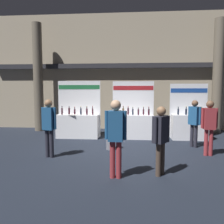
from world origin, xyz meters
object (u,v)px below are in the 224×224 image
(exhibitor_booth_2, at_px, (190,125))
(visitor_1, at_px, (194,119))
(exhibitor_booth_0, at_px, (78,123))
(visitor_0, at_px, (49,123))
(visitor_2, at_px, (209,123))
(visitor_3, at_px, (116,132))
(trash_bin, at_px, (111,140))
(visitor_4, at_px, (161,135))
(exhibitor_booth_1, at_px, (133,124))

(exhibitor_booth_2, distance_m, visitor_1, 1.41)
(exhibitor_booth_0, xyz_separation_m, visitor_1, (4.52, -1.31, 0.39))
(visitor_0, bearing_deg, visitor_2, 20.55)
(visitor_1, bearing_deg, visitor_3, 98.46)
(trash_bin, height_order, visitor_2, visitor_2)
(visitor_4, bearing_deg, visitor_0, 107.16)
(exhibitor_booth_0, height_order, exhibitor_booth_2, exhibitor_booth_0)
(exhibitor_booth_1, distance_m, visitor_3, 4.47)
(visitor_1, bearing_deg, trash_bin, 59.27)
(visitor_4, bearing_deg, visitor_2, -6.05)
(exhibitor_booth_0, relative_size, visitor_4, 1.48)
(visitor_3, relative_size, visitor_4, 1.10)
(exhibitor_booth_0, distance_m, trash_bin, 2.46)
(exhibitor_booth_1, bearing_deg, visitor_3, -95.88)
(visitor_1, xyz_separation_m, visitor_3, (-2.61, -3.07, 0.08))
(exhibitor_booth_0, distance_m, visitor_1, 4.72)
(exhibitor_booth_2, relative_size, trash_bin, 3.74)
(visitor_0, bearing_deg, trash_bin, 45.07)
(trash_bin, relative_size, visitor_2, 0.36)
(visitor_0, relative_size, visitor_2, 1.02)
(trash_bin, distance_m, visitor_3, 2.66)
(trash_bin, distance_m, visitor_1, 3.07)
(exhibitor_booth_2, bearing_deg, trash_bin, -148.93)
(visitor_2, relative_size, visitor_3, 0.95)
(exhibitor_booth_0, xyz_separation_m, visitor_4, (2.96, -4.13, 0.37))
(visitor_4, bearing_deg, trash_bin, 69.26)
(visitor_3, bearing_deg, visitor_2, 38.71)
(trash_bin, xyz_separation_m, visitor_4, (1.38, -2.27, 0.68))
(exhibitor_booth_0, xyz_separation_m, visitor_3, (1.91, -4.39, 0.47))
(visitor_3, xyz_separation_m, visitor_4, (1.05, 0.26, -0.10))
(exhibitor_booth_1, height_order, trash_bin, exhibitor_booth_1)
(exhibitor_booth_1, height_order, exhibitor_booth_2, exhibitor_booth_1)
(visitor_2, distance_m, visitor_3, 3.43)
(exhibitor_booth_2, relative_size, visitor_1, 1.37)
(visitor_0, relative_size, visitor_1, 1.04)
(exhibitor_booth_0, distance_m, visitor_4, 5.09)
(visitor_0, height_order, visitor_1, visitor_0)
(visitor_2, bearing_deg, exhibitor_booth_0, 153.93)
(visitor_2, bearing_deg, visitor_0, -172.61)
(trash_bin, height_order, visitor_0, visitor_0)
(exhibitor_booth_0, bearing_deg, visitor_1, -16.20)
(exhibitor_booth_1, xyz_separation_m, visitor_3, (-0.45, -4.42, 0.47))
(visitor_0, height_order, visitor_4, visitor_0)
(exhibitor_booth_0, distance_m, visitor_2, 5.25)
(exhibitor_booth_0, distance_m, exhibitor_booth_1, 2.36)
(trash_bin, bearing_deg, exhibitor_booth_0, 130.40)
(exhibitor_booth_2, height_order, trash_bin, exhibitor_booth_2)
(exhibitor_booth_0, distance_m, visitor_0, 2.97)
(exhibitor_booth_1, xyz_separation_m, visitor_4, (0.59, -4.17, 0.37))
(exhibitor_booth_2, distance_m, visitor_3, 5.25)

